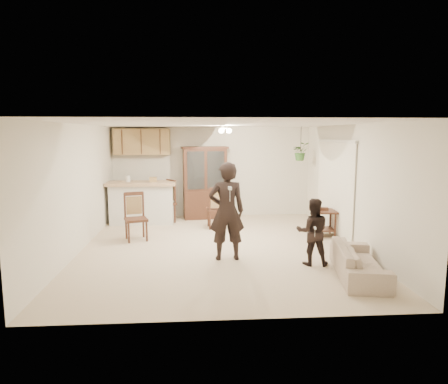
{
  "coord_description": "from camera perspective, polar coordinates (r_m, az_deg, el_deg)",
  "views": [
    {
      "loc": [
        -0.43,
        -7.95,
        2.31
      ],
      "look_at": [
        0.14,
        0.4,
        1.09
      ],
      "focal_mm": 32.0,
      "sensor_mm": 36.0,
      "label": 1
    }
  ],
  "objects": [
    {
      "name": "child",
      "position": [
        7.23,
        12.57,
        -4.97
      ],
      "size": [
        0.73,
        0.61,
        1.35
      ],
      "primitive_type": "imported",
      "rotation": [
        0.0,
        0.0,
        2.98
      ],
      "color": "black",
      "rests_on": "floor"
    },
    {
      "name": "adult",
      "position": [
        7.31,
        0.38,
        -2.82
      ],
      "size": [
        0.68,
        0.47,
        1.8
      ],
      "primitive_type": "imported",
      "rotation": [
        0.0,
        0.0,
        3.2
      ],
      "color": "black",
      "rests_on": "floor"
    },
    {
      "name": "wall_front",
      "position": [
        4.83,
        1.27,
        -4.36
      ],
      "size": [
        5.5,
        0.02,
        2.5
      ],
      "primitive_type": "cube",
      "color": "silver",
      "rests_on": "ground"
    },
    {
      "name": "ceiling",
      "position": [
        7.96,
        -0.85,
        9.67
      ],
      "size": [
        5.5,
        6.5,
        0.02
      ],
      "primitive_type": "cube",
      "color": "silver",
      "rests_on": "wall_back"
    },
    {
      "name": "controller_adult",
      "position": [
        6.82,
        0.86,
        0.54
      ],
      "size": [
        0.06,
        0.16,
        0.05
      ],
      "primitive_type": "cube",
      "rotation": [
        0.0,
        0.0,
        3.2
      ],
      "color": "white",
      "rests_on": "adult"
    },
    {
      "name": "controller_child",
      "position": [
        6.95,
        12.88,
        -5.03
      ],
      "size": [
        0.05,
        0.11,
        0.03
      ],
      "primitive_type": "cube",
      "rotation": [
        0.0,
        0.0,
        2.98
      ],
      "color": "white",
      "rests_on": "child"
    },
    {
      "name": "chair_bar",
      "position": [
        8.96,
        -12.43,
        -4.91
      ],
      "size": [
        0.58,
        0.58,
        1.04
      ],
      "rotation": [
        0.0,
        0.0,
        0.31
      ],
      "color": "#3E2216",
      "rests_on": "floor"
    },
    {
      "name": "breakfast_bar",
      "position": [
        10.55,
        -11.62,
        -1.75
      ],
      "size": [
        1.6,
        0.55,
        1.0
      ],
      "primitive_type": "cube",
      "color": "silver",
      "rests_on": "floor"
    },
    {
      "name": "side_table",
      "position": [
        9.37,
        13.97,
        -4.27
      ],
      "size": [
        0.58,
        0.58,
        0.66
      ],
      "rotation": [
        0.0,
        0.0,
        -0.07
      ],
      "color": "#3E2216",
      "rests_on": "floor"
    },
    {
      "name": "chair_hutch_right",
      "position": [
        9.89,
        -1.06,
        -3.47
      ],
      "size": [
        0.49,
        0.49,
        1.03
      ],
      "rotation": [
        0.0,
        0.0,
        3.22
      ],
      "color": "#3E2216",
      "rests_on": "floor"
    },
    {
      "name": "plant_cord",
      "position": [
        10.7,
        10.93,
        7.43
      ],
      "size": [
        0.01,
        0.01,
        0.65
      ],
      "primitive_type": "cylinder",
      "color": "black",
      "rests_on": "ceiling"
    },
    {
      "name": "wall_back",
      "position": [
        11.25,
        -1.74,
        2.89
      ],
      "size": [
        5.5,
        0.02,
        2.5
      ],
      "primitive_type": "cube",
      "color": "silver",
      "rests_on": "ground"
    },
    {
      "name": "upper_cabinets",
      "position": [
        11.12,
        -11.63,
        7.05
      ],
      "size": [
        1.5,
        0.34,
        0.7
      ],
      "primitive_type": "cube",
      "color": "olive",
      "rests_on": "wall_back"
    },
    {
      "name": "bar_top",
      "position": [
        10.47,
        -11.71,
        1.22
      ],
      "size": [
        1.75,
        0.7,
        0.08
      ],
      "primitive_type": "cube",
      "color": "tan",
      "rests_on": "breakfast_bar"
    },
    {
      "name": "china_hutch",
      "position": [
        10.93,
        -2.76,
        1.27
      ],
      "size": [
        1.3,
        0.64,
        1.97
      ],
      "rotation": [
        0.0,
        0.0,
        0.13
      ],
      "color": "#3E2216",
      "rests_on": "floor"
    },
    {
      "name": "hanging_plant",
      "position": [
        10.71,
        10.89,
        5.69
      ],
      "size": [
        0.43,
        0.37,
        0.48
      ],
      "primitive_type": "imported",
      "color": "#2A5D25",
      "rests_on": "ceiling"
    },
    {
      "name": "wall_right",
      "position": [
        8.63,
        17.73,
        0.85
      ],
      "size": [
        0.02,
        6.5,
        2.5
      ],
      "primitive_type": "cube",
      "color": "silver",
      "rests_on": "ground"
    },
    {
      "name": "wall_left",
      "position": [
        8.35,
        -20.04,
        0.5
      ],
      "size": [
        0.02,
        6.5,
        2.5
      ],
      "primitive_type": "cube",
      "color": "silver",
      "rests_on": "ground"
    },
    {
      "name": "sofa",
      "position": [
        6.92,
        18.75,
        -8.48
      ],
      "size": [
        1.05,
        1.97,
        0.73
      ],
      "primitive_type": "imported",
      "rotation": [
        0.0,
        0.0,
        1.39
      ],
      "color": "beige",
      "rests_on": "floor"
    },
    {
      "name": "floor",
      "position": [
        8.29,
        -0.81,
        -7.88
      ],
      "size": [
        6.5,
        6.5,
        0.0
      ],
      "primitive_type": "plane",
      "color": "beige",
      "rests_on": "ground"
    },
    {
      "name": "vertical_blinds",
      "position": [
        9.47,
        15.47,
        0.66
      ],
      "size": [
        0.06,
        2.3,
        2.1
      ],
      "primitive_type": null,
      "color": "white",
      "rests_on": "wall_right"
    },
    {
      "name": "chair_hutch_left",
      "position": [
        10.59,
        -8.56,
        -2.64
      ],
      "size": [
        0.69,
        0.69,
        1.13
      ],
      "rotation": [
        0.0,
        0.0,
        -1.01
      ],
      "color": "#3E2216",
      "rests_on": "floor"
    },
    {
      "name": "ceiling_fixture",
      "position": [
        9.17,
        0.0,
        8.86
      ],
      "size": [
        0.36,
        0.36,
        0.2
      ],
      "primitive_type": null,
      "color": "#FFEFBF",
      "rests_on": "ceiling"
    }
  ]
}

